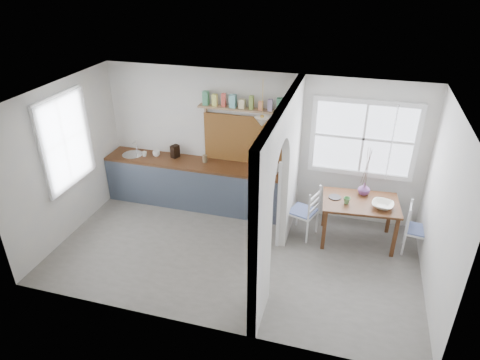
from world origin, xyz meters
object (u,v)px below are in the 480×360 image
(dining_table, at_px, (358,221))
(chair_right, at_px, (418,230))
(kettle, at_px, (273,167))
(chair_left, at_px, (303,211))
(vase, at_px, (364,189))

(dining_table, distance_m, chair_right, 0.94)
(dining_table, relative_size, chair_right, 1.42)
(chair_right, xyz_separation_m, kettle, (-2.48, 0.41, 0.60))
(chair_left, height_order, vase, vase)
(dining_table, distance_m, vase, 0.55)
(vase, bearing_deg, chair_right, -19.83)
(chair_right, height_order, vase, vase)
(dining_table, xyz_separation_m, chair_right, (0.94, -0.07, 0.05))
(chair_left, distance_m, vase, 1.08)
(chair_left, relative_size, vase, 4.48)
(dining_table, height_order, chair_right, chair_right)
(chair_right, distance_m, kettle, 2.58)
(dining_table, distance_m, kettle, 1.71)
(kettle, distance_m, vase, 1.58)
(vase, bearing_deg, chair_left, -160.90)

